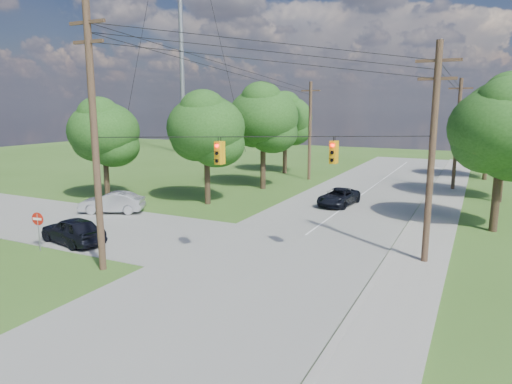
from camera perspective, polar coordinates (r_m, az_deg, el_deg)
The scene contains 21 objects.
ground at distance 19.87m, azimuth -9.72°, elevation -11.88°, with size 140.00×140.00×0.00m, color #365A1E.
main_road at distance 22.96m, azimuth 1.84°, elevation -8.53°, with size 10.00×100.00×0.03m, color gray.
sidewalk_east at distance 21.24m, azimuth 18.81°, elevation -10.62°, with size 2.60×100.00×0.12m, color gray.
pole_sw at distance 21.75m, azimuth -19.54°, elevation 6.53°, with size 2.00×0.32×12.00m.
pole_ne at distance 22.93m, azimuth 21.14°, elevation 4.71°, with size 2.00×0.32×10.50m.
pole_north_e at distance 44.85m, azimuth 23.83°, elevation 6.68°, with size 2.00×0.32×10.00m.
pole_north_w at distance 47.56m, azimuth 6.75°, elevation 7.69°, with size 2.00×0.32×10.00m.
power_lines at distance 27.98m, azimuth 6.73°, elevation 13.86°, with size 13.93×29.62×4.93m.
traffic_signals at distance 21.03m, azimuth 2.66°, elevation 5.01°, with size 4.91×3.27×1.05m.
radio_mast at distance 75.88m, azimuth -9.45°, elevation 21.92°, with size 0.70×0.70×45.00m, color gray.
tree_w_near at distance 35.31m, azimuth -6.24°, elevation 7.96°, with size 6.00×6.00×8.40m.
tree_w_mid at distance 41.81m, azimuth 0.90°, elevation 9.34°, with size 6.40×6.40×9.22m.
tree_w_far at distance 51.76m, azimuth 3.69°, elevation 9.22°, with size 6.00×6.00×8.73m.
tree_e_near at distance 30.79m, azimuth 28.47°, elevation 6.96°, with size 6.20×6.20×8.81m.
tree_e_mid at distance 40.78m, azimuth 28.84°, elevation 8.46°, with size 6.60×6.60×9.64m.
tree_e_far at distance 52.77m, azimuth 27.17°, elevation 7.75°, with size 5.80×5.80×8.32m.
tree_cross_n at distance 38.37m, azimuth -18.50°, elevation 7.20°, with size 5.60×5.60×7.91m.
car_cross_dark at distance 27.40m, azimuth -21.92°, elevation -4.44°, with size 1.78×4.43×1.51m, color black.
car_cross_silver at distance 34.24m, azimuth -17.56°, elevation -1.26°, with size 1.57×4.50×1.48m, color #AAABB1.
car_main_north at distance 35.72m, azimuth 10.29°, elevation -0.61°, with size 2.13×4.63×1.29m, color black.
do_not_enter_sign at distance 26.62m, azimuth -25.61°, elevation -3.47°, with size 0.69×0.19×2.10m.
Camera 1 is at (10.95, -14.74, 7.58)m, focal length 32.00 mm.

